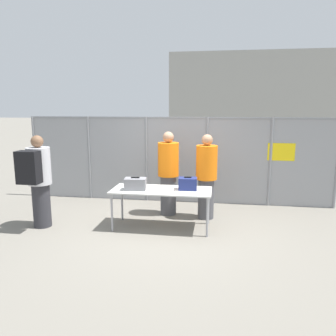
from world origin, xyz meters
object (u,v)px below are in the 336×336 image
Objects in this scene: suitcase_grey at (135,184)px; utility_trailer at (245,168)px; inspection_table at (162,192)px; traveler_hooded at (38,178)px; suitcase_navy at (188,184)px; security_worker_far at (206,176)px; security_worker_near at (168,172)px.

utility_trailer is (2.35, 4.45, -0.47)m from suitcase_grey.
traveler_hooded reaches higher than inspection_table.
suitcase_navy is 0.10× the size of utility_trailer.
suitcase_grey is at bearing -117.87° from utility_trailer.
suitcase_grey is 0.24× the size of security_worker_far.
inspection_table is 1.07× the size of security_worker_far.
inspection_table is 0.85m from security_worker_near.
utility_trailer is at bearing 48.04° from traveler_hooded.
security_worker_near is at bearing 89.57° from inspection_table.
security_worker_far is at bearing 62.41° from suitcase_navy.
suitcase_navy is (0.49, 0.07, 0.17)m from inspection_table.
suitcase_navy reaches higher than suitcase_grey.
suitcase_grey is at bearing 67.48° from security_worker_near.
inspection_table is 4.76m from utility_trailer.
security_worker_far is (3.10, 1.02, -0.07)m from traveler_hooded.
security_worker_near is 0.81m from security_worker_far.
suitcase_grey is 5.06m from utility_trailer.
security_worker_near is (-0.48, 0.75, 0.05)m from suitcase_navy.
security_worker_near is (2.29, 1.15, -0.05)m from traveler_hooded.
suitcase_grey reaches higher than utility_trailer.
inspection_table is 1.08m from security_worker_far.
suitcase_grey is at bearing -169.93° from inspection_table.
traveler_hooded is 3.26m from security_worker_far.
suitcase_grey is (-0.48, -0.09, 0.17)m from inspection_table.
security_worker_near is 0.49× the size of utility_trailer.
traveler_hooded is at bearing -172.19° from suitcase_grey.
utility_trailer is at bearing -107.10° from security_worker_far.
suitcase_grey is 1.19× the size of suitcase_navy.
utility_trailer is at bearing 72.11° from suitcase_navy.
inspection_table is 5.30× the size of suitcase_navy.
inspection_table is 0.51× the size of utility_trailer.
security_worker_near reaches higher than inspection_table.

